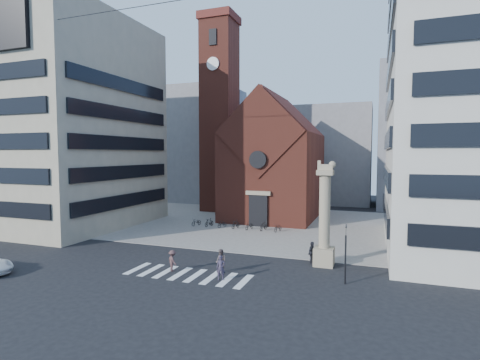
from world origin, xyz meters
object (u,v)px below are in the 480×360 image
scooter_0 (196,222)px  pedestrian_0 (221,268)px  traffic_light (346,252)px  pedestrian_2 (312,253)px  pedestrian_1 (221,261)px  lion_column (325,224)px

scooter_0 → pedestrian_0: bearing=-44.6°
traffic_light → scooter_0: 25.15m
pedestrian_2 → scooter_0: 20.29m
traffic_light → pedestrian_2: 5.18m
traffic_light → pedestrian_2: (-3.00, 4.00, -1.33)m
pedestrian_1 → pedestrian_2: size_ratio=0.98×
traffic_light → pedestrian_0: traffic_light is taller
lion_column → pedestrian_1: (-7.24, -4.74, -2.53)m
traffic_light → pedestrian_2: bearing=126.9°
lion_column → pedestrian_1: lion_column is taller
lion_column → pedestrian_2: bearing=180.0°
lion_column → pedestrian_0: 9.43m
traffic_light → pedestrian_1: size_ratio=2.31×
lion_column → pedestrian_1: size_ratio=4.67×
lion_column → traffic_light: bearing=-63.5°
pedestrian_1 → scooter_0: size_ratio=1.06×
traffic_light → scooter_0: traffic_light is taller
pedestrian_0 → pedestrian_1: pedestrian_1 is taller
pedestrian_0 → scooter_0: pedestrian_0 is taller
traffic_light → pedestrian_0: (-8.62, -2.21, -1.39)m
pedestrian_0 → scooter_0: bearing=103.3°
pedestrian_0 → pedestrian_2: size_ratio=0.94×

